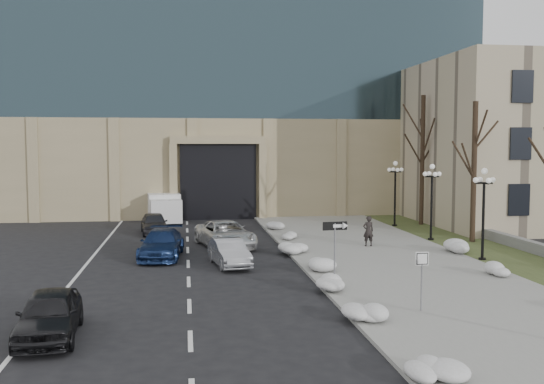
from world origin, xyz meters
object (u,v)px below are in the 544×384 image
Objects in this scene: car_e at (154,223)px; car_c at (162,244)px; car_a at (49,314)px; pedestrian at (368,231)px; car_d at (225,234)px; box_truck at (163,207)px; lamppost_c at (432,192)px; keep_sign at (422,268)px; one_way_sign at (339,234)px; lamppost_d at (395,185)px; car_b at (229,253)px; lamppost_b at (484,201)px.

car_c is at bearing -91.06° from car_e.
pedestrian reaches higher than car_a.
car_d is 3.15× the size of pedestrian.
car_c is at bearing -94.94° from box_truck.
lamppost_c is (19.07, 16.08, 2.34)m from car_a.
keep_sign is at bearing 76.74° from pedestrian.
box_truck is (-12.11, 15.02, 0.06)m from pedestrian.
car_d is 1.15× the size of lamppost_c.
box_truck is at bearing 110.40° from keep_sign.
one_way_sign reaches higher than car_c.
keep_sign is (9.40, -12.05, 0.88)m from car_c.
car_d is 1.31× the size of car_e.
keep_sign is at bearing -81.24° from car_d.
car_a is at bearing -101.88° from car_e.
car_d is 8.22m from pedestrian.
car_b is at bearing -136.18° from lamppost_d.
car_b is at bearing 176.84° from lamppost_b.
keep_sign is (2.05, -3.58, -0.73)m from one_way_sign.
lamppost_c reaches higher than one_way_sign.
lamppost_d is (19.07, 22.58, 2.34)m from car_a.
car_c is (-3.35, 2.66, 0.07)m from car_b.
car_d is at bearing 112.88° from keep_sign.
lamppost_d is at bearing 35.92° from car_c.
lamppost_d is at bearing -122.51° from pedestrian.
lamppost_b reaches higher than car_a.
car_a is 12.04m from car_b.
car_c is 16.35m from box_truck.
lamppost_b is 1.00× the size of lamppost_c.
one_way_sign is (-4.26, -9.79, 1.36)m from pedestrian.
one_way_sign is (8.17, -17.24, 1.64)m from car_e.
keep_sign is at bearing -70.24° from car_e.
car_a is 16.94m from car_d.
lamppost_c is (8.81, 11.60, 0.72)m from one_way_sign.
car_a reaches higher than car_e.
pedestrian is at bearing 134.11° from lamppost_b.
car_b is at bearing -85.23° from box_truck.
car_e is 0.88× the size of lamppost_c.
car_b is 0.84× the size of lamppost_b.
pedestrian reaches higher than car_c.
pedestrian is at bearing -158.24° from lamppost_c.
lamppost_b is (16.97, -12.14, 2.36)m from car_e.
car_d is at bearing 42.83° from car_c.
car_e is 0.59× the size of box_truck.
pedestrian is 10.76m from one_way_sign.
car_d is at bearing 154.26° from lamppost_b.
car_a is 0.79× the size of car_d.
lamppost_b is (12.81, -0.71, 2.41)m from car_b.
car_b is 7.25m from one_way_sign.
lamppost_c is (12.64, 0.41, 2.31)m from car_d.
pedestrian is 0.61× the size of one_way_sign.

